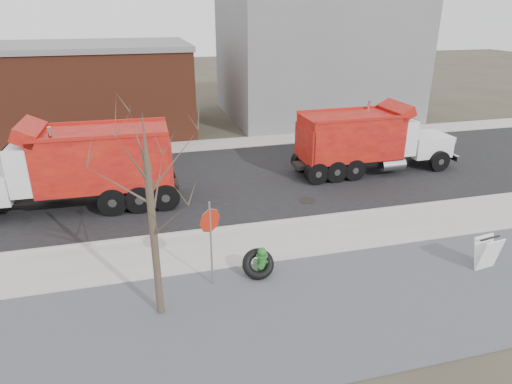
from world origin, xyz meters
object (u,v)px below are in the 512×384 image
object	(u,v)px
truck_tire	(258,264)
dump_truck_red_b	(76,165)
dump_truck_red_a	(368,139)
stop_sign	(210,229)
fire_hydrant	(262,263)
sandwich_board	(487,253)

from	to	relation	value
truck_tire	dump_truck_red_b	xyz separation A→B (m)	(-5.30, 6.44, 1.34)
truck_tire	dump_truck_red_a	size ratio (longest dim) A/B	0.13
truck_tire	stop_sign	world-z (taller)	stop_sign
dump_truck_red_b	fire_hydrant	bearing A→B (deg)	131.45
sandwich_board	truck_tire	bearing A→B (deg)	159.62
truck_tire	dump_truck_red_a	bearing A→B (deg)	45.53
fire_hydrant	truck_tire	size ratio (longest dim) A/B	0.89
sandwich_board	dump_truck_red_b	size ratio (longest dim) A/B	0.13
dump_truck_red_a	truck_tire	bearing A→B (deg)	-135.66
fire_hydrant	sandwich_board	size ratio (longest dim) A/B	0.90
stop_sign	sandwich_board	size ratio (longest dim) A/B	2.46
stop_sign	dump_truck_red_b	size ratio (longest dim) A/B	0.31
fire_hydrant	dump_truck_red_b	xyz separation A→B (m)	(-5.41, 6.45, 1.33)
stop_sign	dump_truck_red_b	bearing A→B (deg)	113.22
truck_tire	dump_truck_red_a	world-z (taller)	dump_truck_red_a
fire_hydrant	dump_truck_red_b	bearing A→B (deg)	151.56
truck_tire	dump_truck_red_b	world-z (taller)	dump_truck_red_b
fire_hydrant	sandwich_board	distance (m)	6.62
fire_hydrant	truck_tire	bearing A→B (deg)	-163.37
dump_truck_red_a	stop_sign	bearing A→B (deg)	-140.25
stop_sign	fire_hydrant	bearing A→B (deg)	-5.95
fire_hydrant	dump_truck_red_b	world-z (taller)	dump_truck_red_b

